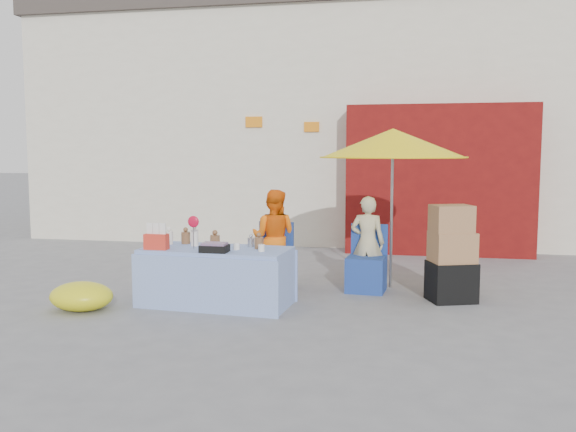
% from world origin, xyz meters
% --- Properties ---
extents(ground, '(80.00, 80.00, 0.00)m').
position_xyz_m(ground, '(0.00, 0.00, 0.00)').
color(ground, slate).
rests_on(ground, ground).
extents(backdrop, '(14.00, 8.00, 7.80)m').
position_xyz_m(backdrop, '(0.52, 7.52, 3.10)').
color(backdrop, silver).
rests_on(backdrop, ground).
extents(market_table, '(1.80, 0.94, 1.06)m').
position_xyz_m(market_table, '(-0.50, -0.02, 0.35)').
color(market_table, '#94AEED').
rests_on(market_table, ground).
extents(chair_left, '(0.52, 0.51, 0.85)m').
position_xyz_m(chair_left, '(-0.07, 1.04, 0.26)').
color(chair_left, navy).
rests_on(chair_left, ground).
extents(chair_right, '(0.52, 0.51, 0.85)m').
position_xyz_m(chair_right, '(1.18, 1.04, 0.26)').
color(chair_right, navy).
rests_on(chair_right, ground).
extents(vendor_orange, '(0.67, 0.54, 1.29)m').
position_xyz_m(vendor_orange, '(-0.07, 1.17, 0.65)').
color(vendor_orange, orange).
rests_on(vendor_orange, ground).
extents(vendor_beige, '(0.47, 0.33, 1.22)m').
position_xyz_m(vendor_beige, '(1.18, 1.17, 0.61)').
color(vendor_beige, '#C1B689').
rests_on(vendor_beige, ground).
extents(umbrella, '(1.90, 1.90, 2.09)m').
position_xyz_m(umbrella, '(1.48, 1.32, 1.89)').
color(umbrella, gray).
rests_on(umbrella, ground).
extents(box_stack, '(0.64, 0.58, 1.16)m').
position_xyz_m(box_stack, '(2.21, 0.70, 0.54)').
color(box_stack, black).
rests_on(box_stack, ground).
extents(tarp_bundle, '(0.75, 0.61, 0.33)m').
position_xyz_m(tarp_bundle, '(-1.91, -0.57, 0.16)').
color(tarp_bundle, yellow).
rests_on(tarp_bundle, ground).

